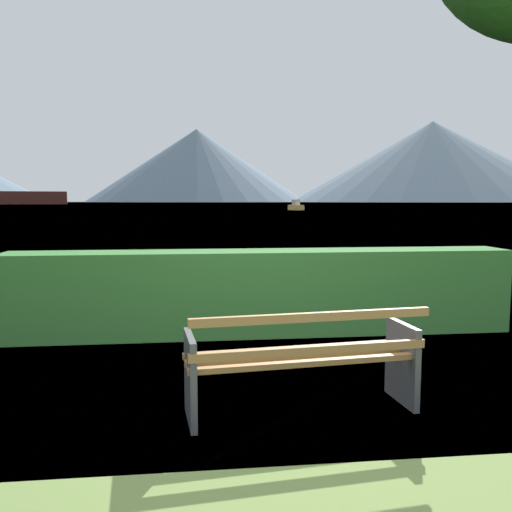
% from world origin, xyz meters
% --- Properties ---
extents(ground_plane, '(1400.00, 1400.00, 0.00)m').
position_xyz_m(ground_plane, '(0.00, 0.00, 0.00)').
color(ground_plane, olive).
extents(water_surface, '(620.00, 620.00, 0.00)m').
position_xyz_m(water_surface, '(0.00, 309.13, 0.00)').
color(water_surface, '#6B8EA3').
rests_on(water_surface, ground_plane).
extents(park_bench, '(1.89, 0.77, 0.87)m').
position_xyz_m(park_bench, '(0.01, -0.06, 0.43)').
color(park_bench, '#A0703F').
rests_on(park_bench, ground_plane).
extents(hedge_row, '(6.32, 0.64, 1.06)m').
position_xyz_m(hedge_row, '(0.00, 2.49, 0.53)').
color(hedge_row, '#387A33').
rests_on(hedge_row, ground_plane).
extents(sailboat_mid, '(2.30, 4.25, 1.85)m').
position_xyz_m(sailboat_mid, '(16.57, 87.10, 0.64)').
color(sailboat_mid, gold).
rests_on(sailboat_mid, water_surface).
extents(distant_hills, '(872.73, 327.81, 89.06)m').
position_xyz_m(distant_hills, '(11.24, 579.40, 41.89)').
color(distant_hills, slate).
rests_on(distant_hills, ground_plane).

